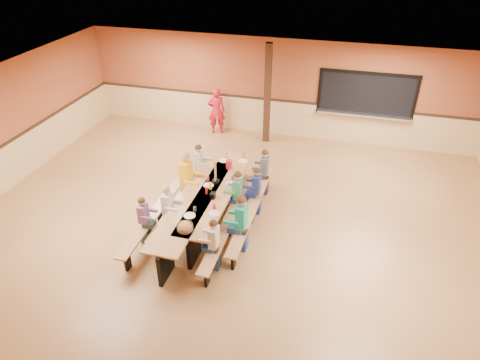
# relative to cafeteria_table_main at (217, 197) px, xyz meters

# --- Properties ---
(ground) EXTENTS (12.00, 12.00, 0.00)m
(ground) POSITION_rel_cafeteria_table_main_xyz_m (0.45, -0.26, -0.53)
(ground) COLOR #8E5F36
(ground) RESTS_ON ground
(room_envelope) EXTENTS (12.04, 10.04, 3.02)m
(room_envelope) POSITION_rel_cafeteria_table_main_xyz_m (0.45, -0.26, 0.16)
(room_envelope) COLOR brown
(room_envelope) RESTS_ON ground
(kitchen_pass_through) EXTENTS (2.78, 0.28, 1.38)m
(kitchen_pass_through) POSITION_rel_cafeteria_table_main_xyz_m (3.05, 4.70, 0.96)
(kitchen_pass_through) COLOR black
(kitchen_pass_through) RESTS_ON ground
(structural_post) EXTENTS (0.18, 0.18, 3.00)m
(structural_post) POSITION_rel_cafeteria_table_main_xyz_m (0.25, 4.14, 0.97)
(structural_post) COLOR black
(structural_post) RESTS_ON ground
(cafeteria_table_main) EXTENTS (1.91, 3.70, 0.74)m
(cafeteria_table_main) POSITION_rel_cafeteria_table_main_xyz_m (0.00, 0.00, 0.00)
(cafeteria_table_main) COLOR #A67041
(cafeteria_table_main) RESTS_ON ground
(cafeteria_table_second) EXTENTS (1.91, 3.70, 0.74)m
(cafeteria_table_second) POSITION_rel_cafeteria_table_main_xyz_m (-0.36, -0.58, 0.00)
(cafeteria_table_second) COLOR #A67041
(cafeteria_table_second) RESTS_ON ground
(seated_child_white_left) EXTENTS (0.37, 0.30, 1.20)m
(seated_child_white_left) POSITION_rel_cafeteria_table_main_xyz_m (-0.83, -0.86, 0.08)
(seated_child_white_left) COLOR silver
(seated_child_white_left) RESTS_ON ground
(seated_adult_yellow) EXTENTS (0.47, 0.39, 1.42)m
(seated_adult_yellow) POSITION_rel_cafeteria_table_main_xyz_m (-0.83, 0.26, 0.19)
(seated_adult_yellow) COLOR yellow
(seated_adult_yellow) RESTS_ON ground
(seated_child_grey_left) EXTENTS (0.36, 0.29, 1.18)m
(seated_child_grey_left) POSITION_rel_cafeteria_table_main_xyz_m (-0.83, 1.10, 0.07)
(seated_child_grey_left) COLOR #AFAFAF
(seated_child_grey_left) RESTS_ON ground
(seated_child_teal_right) EXTENTS (0.41, 0.34, 1.30)m
(seated_child_teal_right) POSITION_rel_cafeteria_table_main_xyz_m (0.83, -0.95, 0.12)
(seated_child_teal_right) COLOR #178D71
(seated_child_teal_right) RESTS_ON ground
(seated_child_navy_right) EXTENTS (0.36, 0.29, 1.18)m
(seated_child_navy_right) POSITION_rel_cafeteria_table_main_xyz_m (0.83, 0.39, 0.07)
(seated_child_navy_right) COLOR navy
(seated_child_navy_right) RESTS_ON ground
(seated_child_char_right) EXTENTS (0.37, 0.30, 1.20)m
(seated_child_char_right) POSITION_rel_cafeteria_table_main_xyz_m (0.83, 1.24, 0.08)
(seated_child_char_right) COLOR #454A4E
(seated_child_char_right) RESTS_ON ground
(seated_child_purple_sec) EXTENTS (0.33, 0.27, 1.13)m
(seated_child_purple_sec) POSITION_rel_cafeteria_table_main_xyz_m (-1.18, -1.28, 0.04)
(seated_child_purple_sec) COLOR #774E7D
(seated_child_purple_sec) RESTS_ON ground
(seated_child_green_sec) EXTENTS (0.37, 0.30, 1.21)m
(seated_child_green_sec) POSITION_rel_cafeteria_table_main_xyz_m (0.47, 0.07, 0.08)
(seated_child_green_sec) COLOR #347C5D
(seated_child_green_sec) RESTS_ON ground
(seated_child_tan_sec) EXTENTS (0.34, 0.28, 1.16)m
(seated_child_tan_sec) POSITION_rel_cafeteria_table_main_xyz_m (0.47, -1.65, 0.05)
(seated_child_tan_sec) COLOR beige
(seated_child_tan_sec) RESTS_ON ground
(standing_woman) EXTENTS (0.63, 0.51, 1.50)m
(standing_woman) POSITION_rel_cafeteria_table_main_xyz_m (-1.39, 4.29, 0.22)
(standing_woman) COLOR #B01425
(standing_woman) RESTS_ON ground
(punch_pitcher) EXTENTS (0.16, 0.16, 0.22)m
(punch_pitcher) POSITION_rel_cafeteria_table_main_xyz_m (0.00, 0.97, 0.32)
(punch_pitcher) COLOR red
(punch_pitcher) RESTS_ON cafeteria_table_main
(chip_bowl) EXTENTS (0.32, 0.32, 0.15)m
(chip_bowl) POSITION_rel_cafeteria_table_main_xyz_m (-0.16, -1.55, 0.29)
(chip_bowl) COLOR orange
(chip_bowl) RESTS_ON cafeteria_table_main
(napkin_dispenser) EXTENTS (0.10, 0.14, 0.13)m
(napkin_dispenser) POSITION_rel_cafeteria_table_main_xyz_m (0.02, -0.35, 0.28)
(napkin_dispenser) COLOR black
(napkin_dispenser) RESTS_ON cafeteria_table_main
(condiment_mustard) EXTENTS (0.06, 0.06, 0.17)m
(condiment_mustard) POSITION_rel_cafeteria_table_main_xyz_m (-0.14, -0.04, 0.30)
(condiment_mustard) COLOR yellow
(condiment_mustard) RESTS_ON cafeteria_table_main
(condiment_ketchup) EXTENTS (0.06, 0.06, 0.17)m
(condiment_ketchup) POSITION_rel_cafeteria_table_main_xyz_m (-0.17, -0.23, 0.30)
(condiment_ketchup) COLOR #B2140F
(condiment_ketchup) RESTS_ON cafeteria_table_main
(table_paddle) EXTENTS (0.16, 0.16, 0.56)m
(table_paddle) POSITION_rel_cafeteria_table_main_xyz_m (-0.11, 0.27, 0.35)
(table_paddle) COLOR black
(table_paddle) RESTS_ON cafeteria_table_main
(place_settings) EXTENTS (0.65, 3.30, 0.11)m
(place_settings) POSITION_rel_cafeteria_table_main_xyz_m (0.00, -0.00, 0.27)
(place_settings) COLOR beige
(place_settings) RESTS_ON cafeteria_table_main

